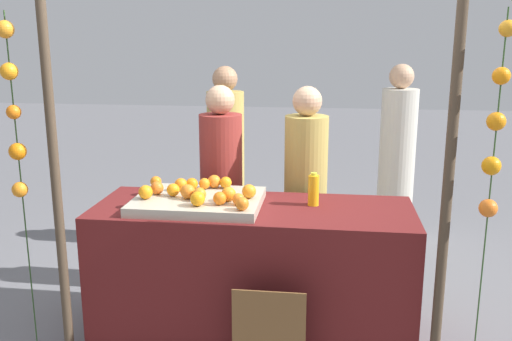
% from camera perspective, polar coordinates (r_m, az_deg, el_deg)
% --- Properties ---
extents(ground_plane, '(24.00, 24.00, 0.00)m').
position_cam_1_polar(ground_plane, '(3.88, -0.30, -15.84)').
color(ground_plane, slate).
extents(stall_counter, '(2.01, 0.74, 0.85)m').
position_cam_1_polar(stall_counter, '(3.69, -0.31, -10.05)').
color(stall_counter, '#5B1919').
rests_on(stall_counter, ground_plane).
extents(orange_tray, '(0.79, 0.60, 0.06)m').
position_cam_1_polar(orange_tray, '(3.57, -5.86, -3.13)').
color(orange_tray, '#B2AD99').
rests_on(orange_tray, stall_counter).
extents(orange_0, '(0.09, 0.09, 0.09)m').
position_cam_1_polar(orange_0, '(3.52, -6.91, -2.13)').
color(orange_0, orange).
rests_on(orange_0, orange_tray).
extents(orange_1, '(0.08, 0.08, 0.08)m').
position_cam_1_polar(orange_1, '(3.71, -7.61, -1.41)').
color(orange_1, orange).
rests_on(orange_1, orange_tray).
extents(orange_2, '(0.08, 0.08, 0.08)m').
position_cam_1_polar(orange_2, '(3.38, -3.70, -2.83)').
color(orange_2, orange).
rests_on(orange_2, orange_tray).
extents(orange_3, '(0.07, 0.07, 0.07)m').
position_cam_1_polar(orange_3, '(3.73, -5.24, -1.33)').
color(orange_3, orange).
rests_on(orange_3, orange_tray).
extents(orange_4, '(0.08, 0.08, 0.08)m').
position_cam_1_polar(orange_4, '(3.27, -1.41, -3.39)').
color(orange_4, orange).
rests_on(orange_4, orange_tray).
extents(orange_5, '(0.08, 0.08, 0.08)m').
position_cam_1_polar(orange_5, '(3.47, -5.73, -2.41)').
color(orange_5, orange).
rests_on(orange_5, orange_tray).
extents(orange_6, '(0.07, 0.07, 0.07)m').
position_cam_1_polar(orange_6, '(3.37, -1.80, -2.92)').
color(orange_6, orange).
rests_on(orange_6, orange_tray).
extents(orange_7, '(0.07, 0.07, 0.07)m').
position_cam_1_polar(orange_7, '(3.83, -10.10, -1.11)').
color(orange_7, orange).
rests_on(orange_7, orange_tray).
extents(orange_8, '(0.08, 0.08, 0.08)m').
position_cam_1_polar(orange_8, '(3.59, -8.38, -1.95)').
color(orange_8, orange).
rests_on(orange_8, orange_tray).
extents(orange_9, '(0.09, 0.09, 0.09)m').
position_cam_1_polar(orange_9, '(3.51, -0.71, -2.12)').
color(orange_9, orange).
rests_on(orange_9, orange_tray).
extents(orange_10, '(0.08, 0.08, 0.08)m').
position_cam_1_polar(orange_10, '(3.65, -9.97, -1.75)').
color(orange_10, orange).
rests_on(orange_10, orange_tray).
extents(orange_11, '(0.09, 0.09, 0.09)m').
position_cam_1_polar(orange_11, '(3.37, -5.93, -2.87)').
color(orange_11, orange).
rests_on(orange_11, orange_tray).
extents(orange_12, '(0.09, 0.09, 0.09)m').
position_cam_1_polar(orange_12, '(3.56, -11.11, -2.16)').
color(orange_12, orange).
rests_on(orange_12, orange_tray).
extents(orange_13, '(0.09, 0.09, 0.09)m').
position_cam_1_polar(orange_13, '(3.44, -2.80, -2.41)').
color(orange_13, orange).
rests_on(orange_13, orange_tray).
extents(orange_14, '(0.08, 0.08, 0.08)m').
position_cam_1_polar(orange_14, '(3.72, -6.50, -1.36)').
color(orange_14, orange).
rests_on(orange_14, orange_tray).
extents(orange_15, '(0.08, 0.08, 0.08)m').
position_cam_1_polar(orange_15, '(3.74, -3.08, -1.23)').
color(orange_15, orange).
rests_on(orange_15, orange_tray).
extents(orange_16, '(0.09, 0.09, 0.09)m').
position_cam_1_polar(orange_16, '(3.76, -4.25, -1.11)').
color(orange_16, orange).
rests_on(orange_16, orange_tray).
extents(juice_bottle, '(0.07, 0.07, 0.21)m').
position_cam_1_polar(juice_bottle, '(3.57, 5.84, -1.97)').
color(juice_bottle, '#F9AC17').
rests_on(juice_bottle, stall_counter).
extents(chalkboard_sign, '(0.41, 0.03, 0.56)m').
position_cam_1_polar(chalkboard_sign, '(3.28, 1.29, -16.45)').
color(chalkboard_sign, brown).
rests_on(chalkboard_sign, ground_plane).
extents(vendor_left, '(0.31, 0.31, 1.56)m').
position_cam_1_polar(vendor_left, '(4.22, -3.51, -2.73)').
color(vendor_left, maroon).
rests_on(vendor_left, ground_plane).
extents(vendor_right, '(0.31, 0.31, 1.56)m').
position_cam_1_polar(vendor_right, '(4.16, 5.00, -3.01)').
color(vendor_right, tan).
rests_on(vendor_right, ground_plane).
extents(crowd_person_0, '(0.33, 0.33, 1.66)m').
position_cam_1_polar(crowd_person_0, '(5.42, 14.05, 1.03)').
color(crowd_person_0, beige).
rests_on(crowd_person_0, ground_plane).
extents(crowd_person_1, '(0.33, 0.33, 1.65)m').
position_cam_1_polar(crowd_person_1, '(5.11, -3.05, 0.61)').
color(crowd_person_1, tan).
rests_on(crowd_person_1, ground_plane).
extents(canopy_post_left, '(0.06, 0.06, 2.15)m').
position_cam_1_polar(canopy_post_left, '(3.43, -19.58, -1.29)').
color(canopy_post_left, '#473828').
rests_on(canopy_post_left, ground_plane).
extents(canopy_post_right, '(0.06, 0.06, 2.15)m').
position_cam_1_polar(canopy_post_right, '(3.12, 18.75, -2.62)').
color(canopy_post_right, '#473828').
rests_on(canopy_post_right, ground_plane).
extents(garland_strand_left, '(0.10, 0.10, 2.04)m').
position_cam_1_polar(garland_strand_left, '(3.43, -23.35, 5.47)').
color(garland_strand_left, '#2D4C23').
rests_on(garland_strand_left, ground_plane).
extents(garland_strand_right, '(0.11, 0.11, 2.04)m').
position_cam_1_polar(garland_strand_right, '(3.05, 23.06, 3.47)').
color(garland_strand_right, '#2D4C23').
rests_on(garland_strand_right, ground_plane).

